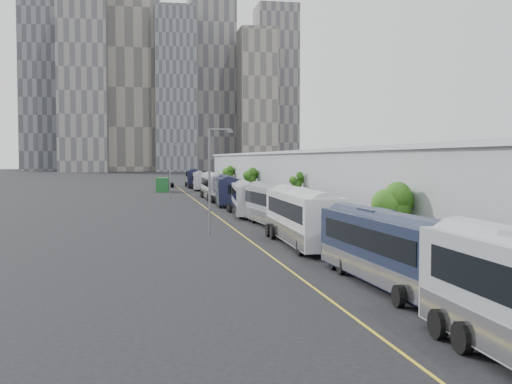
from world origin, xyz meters
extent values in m
cube|color=gray|center=(9.00, 55.00, 0.06)|extent=(10.00, 170.00, 0.12)
cube|color=gold|center=(-1.50, 55.00, 0.01)|extent=(0.12, 160.00, 0.02)
cube|color=gray|center=(13.00, 55.00, 3.40)|extent=(12.00, 160.00, 6.80)
cube|color=gray|center=(13.00, 55.00, 5.85)|extent=(12.45, 160.40, 2.57)
cube|color=gray|center=(7.10, 55.00, 7.00)|extent=(0.30, 160.00, 0.40)
cube|color=slate|center=(-35.00, 300.00, 47.50)|extent=(22.00, 22.00, 95.00)
cube|color=gray|center=(-12.00, 320.00, 60.00)|extent=(26.00, 24.00, 120.00)
cube|color=slate|center=(8.00, 310.00, 40.00)|extent=(20.00, 20.00, 80.00)
cube|color=slate|center=(28.00, 330.00, 52.50)|extent=(24.00, 24.00, 105.00)
cube|color=gray|center=(48.00, 305.00, 35.00)|extent=(18.00, 18.00, 70.00)
cube|color=slate|center=(-55.00, 340.00, 55.00)|extent=(28.00, 26.00, 110.00)
cube|color=slate|center=(65.00, 340.00, 45.00)|extent=(22.00, 22.00, 90.00)
cube|color=#171E34|center=(2.18, 20.66, 1.87)|extent=(3.03, 12.70, 3.06)
cube|color=black|center=(2.18, 20.47, 2.42)|extent=(3.03, 11.19, 1.04)
cube|color=silver|center=(2.18, 20.66, 0.89)|extent=(3.06, 12.45, 0.98)
cube|color=#171E34|center=(2.18, 22.12, 3.54)|extent=(1.35, 2.18, 0.29)
cube|color=silver|center=(1.79, 35.80, 2.08)|extent=(3.21, 14.10, 3.40)
cube|color=black|center=(1.79, 35.59, 2.69)|extent=(3.22, 12.42, 1.16)
cube|color=silver|center=(1.79, 35.80, 0.99)|extent=(3.24, 13.82, 1.09)
cube|color=silver|center=(1.79, 37.42, 3.94)|extent=(1.47, 2.41, 0.32)
cube|color=gray|center=(2.45, 48.59, 1.99)|extent=(3.61, 13.61, 3.26)
cube|color=black|center=(2.45, 48.38, 2.58)|extent=(3.56, 12.00, 1.11)
cube|color=silver|center=(2.45, 48.59, 0.95)|extent=(3.64, 13.34, 1.04)
cube|color=gray|center=(2.45, 50.14, 3.78)|extent=(1.50, 2.36, 0.31)
cube|color=#A8ACB2|center=(1.80, 61.04, 1.86)|extent=(3.79, 12.75, 3.04)
cube|color=black|center=(1.80, 60.85, 2.41)|extent=(3.69, 11.26, 1.03)
cube|color=silver|center=(1.80, 61.04, 0.89)|extent=(3.80, 12.51, 0.97)
cube|color=#A8ACB2|center=(1.80, 62.49, 3.53)|extent=(1.47, 2.24, 0.29)
cube|color=black|center=(1.74, 76.79, 2.02)|extent=(3.58, 13.80, 3.31)
cube|color=black|center=(1.74, 76.58, 2.62)|extent=(3.54, 12.17, 1.13)
cube|color=silver|center=(1.74, 76.79, 0.96)|extent=(3.61, 13.53, 1.06)
cube|color=black|center=(1.74, 78.36, 3.83)|extent=(1.51, 2.39, 0.32)
cube|color=silver|center=(1.60, 90.11, 2.07)|extent=(2.96, 14.02, 3.39)
cube|color=black|center=(1.60, 89.89, 2.68)|extent=(3.00, 12.34, 1.15)
cube|color=silver|center=(1.60, 90.11, 0.99)|extent=(2.99, 13.74, 1.08)
cube|color=silver|center=(1.60, 91.72, 3.93)|extent=(1.43, 2.38, 0.32)
cube|color=slate|center=(2.74, 104.46, 1.82)|extent=(2.50, 12.32, 2.98)
cube|color=black|center=(2.74, 104.27, 2.36)|extent=(2.55, 10.84, 1.01)
cube|color=silver|center=(2.74, 104.46, 0.87)|extent=(2.54, 12.08, 0.95)
cube|color=slate|center=(2.74, 105.88, 3.46)|extent=(1.24, 2.09, 0.28)
cube|color=#92939B|center=(2.10, 119.34, 1.86)|extent=(3.37, 12.72, 3.05)
cube|color=black|center=(2.10, 119.15, 2.41)|extent=(3.32, 11.22, 1.04)
cube|color=silver|center=(2.10, 119.34, 0.89)|extent=(3.39, 12.47, 0.98)
cube|color=#92939B|center=(2.10, 120.79, 3.53)|extent=(1.40, 2.21, 0.29)
cube|color=black|center=(1.89, 130.89, 2.04)|extent=(3.67, 13.90, 3.33)
cube|color=black|center=(1.89, 130.67, 2.64)|extent=(3.62, 12.26, 1.13)
cube|color=silver|center=(1.89, 130.89, 0.97)|extent=(3.69, 13.63, 1.07)
cube|color=black|center=(1.89, 132.47, 3.86)|extent=(1.53, 2.41, 0.32)
cylinder|color=black|center=(5.59, 28.38, 1.70)|extent=(0.18, 0.18, 3.40)
sphere|color=#275212|center=(5.59, 28.38, 3.48)|extent=(2.42, 2.42, 2.42)
cylinder|color=black|center=(6.25, 55.34, 2.00)|extent=(0.18, 0.18, 4.00)
sphere|color=#275212|center=(6.25, 55.34, 3.83)|extent=(1.10, 1.10, 1.10)
cylinder|color=black|center=(5.92, 81.47, 1.93)|extent=(0.18, 0.18, 3.86)
sphere|color=#275212|center=(5.92, 81.47, 3.80)|extent=(1.75, 1.75, 1.75)
cylinder|color=black|center=(5.90, 104.37, 1.93)|extent=(0.18, 0.18, 3.85)
sphere|color=#275212|center=(5.90, 104.37, 3.80)|extent=(1.79, 1.79, 1.79)
cylinder|color=#59595E|center=(-4.20, 42.50, 4.36)|extent=(0.18, 0.18, 8.72)
cylinder|color=#59595E|center=(-3.30, 42.50, 8.62)|extent=(1.80, 0.14, 0.14)
cube|color=#59595E|center=(-2.50, 42.50, 8.47)|extent=(0.50, 0.22, 0.18)
cylinder|color=#59595E|center=(-5.16, 89.82, 4.26)|extent=(0.18, 0.18, 8.51)
cylinder|color=#59595E|center=(-4.26, 89.82, 8.41)|extent=(1.80, 0.14, 0.14)
cube|color=#59595E|center=(-3.46, 89.82, 8.26)|extent=(0.50, 0.22, 0.18)
cube|color=#15451D|center=(-5.46, 113.09, 1.33)|extent=(2.69, 5.54, 2.66)
imported|color=black|center=(-4.14, 132.50, 0.78)|extent=(4.00, 6.08, 1.55)
camera|label=1|loc=(-9.77, -9.08, 6.27)|focal=45.00mm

